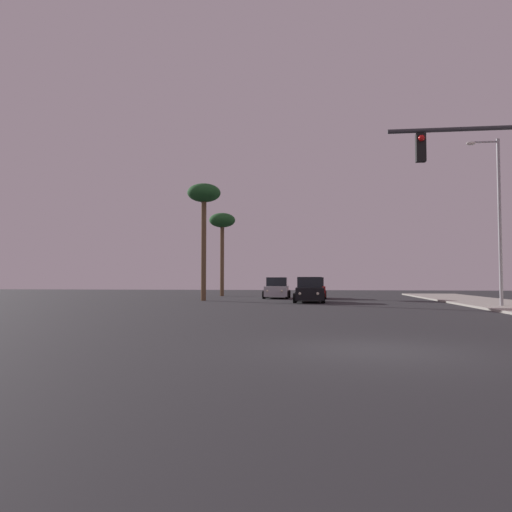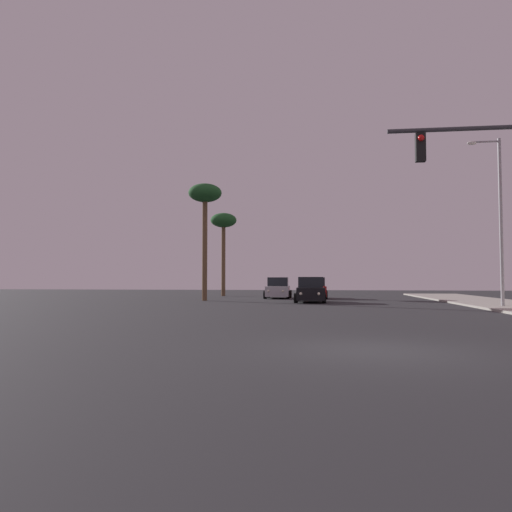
# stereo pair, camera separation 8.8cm
# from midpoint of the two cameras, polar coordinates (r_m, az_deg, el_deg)

# --- Properties ---
(ground_plane) EXTENTS (120.00, 120.00, 0.00)m
(ground_plane) POSITION_cam_midpoint_polar(r_m,az_deg,el_deg) (11.15, 13.77, -10.47)
(ground_plane) COLOR #28282B
(car_black) EXTENTS (2.04, 4.34, 1.68)m
(car_black) POSITION_cam_midpoint_polar(r_m,az_deg,el_deg) (33.48, 6.31, -3.97)
(car_black) COLOR black
(car_black) RESTS_ON ground
(car_silver) EXTENTS (2.04, 4.34, 1.68)m
(car_silver) POSITION_cam_midpoint_polar(r_m,az_deg,el_deg) (40.30, 2.60, -3.76)
(car_silver) COLOR #B7B7BC
(car_silver) RESTS_ON ground
(car_red) EXTENTS (2.04, 4.33, 1.68)m
(car_red) POSITION_cam_midpoint_polar(r_m,az_deg,el_deg) (40.13, 6.76, -3.75)
(car_red) COLOR maroon
(car_red) RESTS_ON ground
(street_lamp) EXTENTS (1.74, 0.24, 9.00)m
(street_lamp) POSITION_cam_midpoint_polar(r_m,az_deg,el_deg) (29.80, 26.01, 4.52)
(street_lamp) COLOR #99999E
(street_lamp) RESTS_ON sidewalk_right
(palm_tree_far) EXTENTS (2.40, 2.40, 7.63)m
(palm_tree_far) POSITION_cam_midpoint_polar(r_m,az_deg,el_deg) (46.11, -3.68, 3.64)
(palm_tree_far) COLOR brown
(palm_tree_far) RESTS_ON ground
(palm_tree_mid) EXTENTS (2.40, 2.40, 8.42)m
(palm_tree_mid) POSITION_cam_midpoint_polar(r_m,az_deg,el_deg) (36.39, -5.78, 6.48)
(palm_tree_mid) COLOR brown
(palm_tree_mid) RESTS_ON ground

